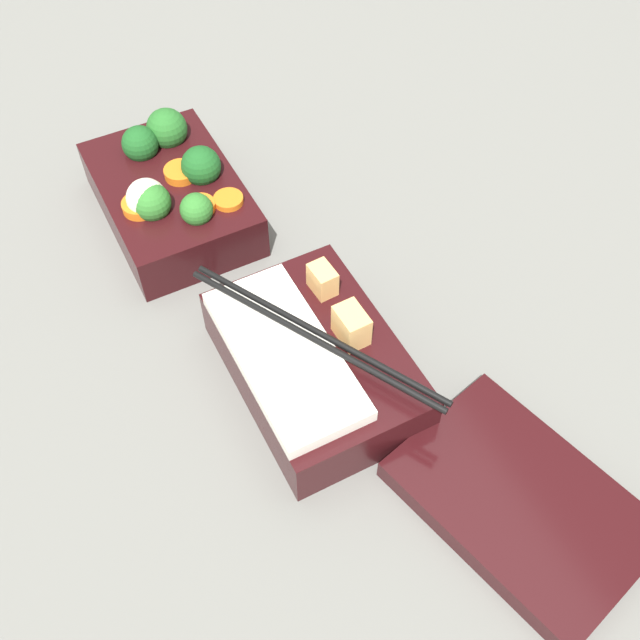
# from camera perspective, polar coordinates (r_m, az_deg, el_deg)

# --- Properties ---
(ground_plane) EXTENTS (3.00, 3.00, 0.00)m
(ground_plane) POSITION_cam_1_polar(r_m,az_deg,el_deg) (0.67, -5.52, 1.93)
(ground_plane) COLOR slate
(bento_tray_vegetable) EXTENTS (0.18, 0.12, 0.08)m
(bento_tray_vegetable) POSITION_cam_1_polar(r_m,az_deg,el_deg) (0.73, -11.33, 9.48)
(bento_tray_vegetable) COLOR black
(bento_tray_vegetable) RESTS_ON ground_plane
(bento_tray_rice) EXTENTS (0.21, 0.12, 0.08)m
(bento_tray_rice) POSITION_cam_1_polar(r_m,az_deg,el_deg) (0.59, -0.58, -3.11)
(bento_tray_rice) COLOR black
(bento_tray_rice) RESTS_ON ground_plane
(bento_lid) EXTENTS (0.20, 0.16, 0.02)m
(bento_lid) POSITION_cam_1_polar(r_m,az_deg,el_deg) (0.57, 15.07, -13.26)
(bento_lid) COLOR black
(bento_lid) RESTS_ON ground_plane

